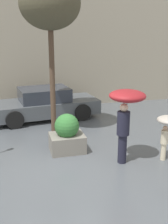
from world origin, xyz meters
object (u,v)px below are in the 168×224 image
object	(u,v)px
planter_box	(67,135)
street_tree	(50,5)
parked_car_near	(45,104)
person_adult	(126,107)
person_child	(168,125)

from	to	relation	value
planter_box	street_tree	xyz separation A→B (m)	(-0.14, 1.75, 3.82)
street_tree	parked_car_near	bearing A→B (deg)	93.41
planter_box	person_adult	xyz separation A→B (m)	(1.42, -1.07, 1.07)
parked_car_near	person_adult	bearing A→B (deg)	-166.99
planter_box	person_adult	bearing A→B (deg)	-37.11
person_adult	person_child	xyz separation A→B (m)	(1.16, -0.26, -0.54)
parked_car_near	planter_box	bearing A→B (deg)	177.14
person_adult	parked_car_near	world-z (taller)	person_adult
parked_car_near	street_tree	distance (m)	4.15
person_child	parked_car_near	xyz separation A→B (m)	(-2.82, 4.86, -0.46)
person_adult	parked_car_near	xyz separation A→B (m)	(-1.67, 4.60, -0.99)
street_tree	person_adult	bearing A→B (deg)	-61.08
street_tree	person_child	bearing A→B (deg)	-48.64
person_child	parked_car_near	world-z (taller)	person_child
person_child	street_tree	distance (m)	5.27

